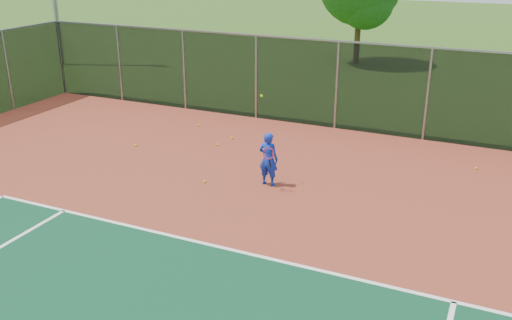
# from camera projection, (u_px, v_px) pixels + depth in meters

# --- Properties ---
(court_apron) EXTENTS (30.00, 20.00, 0.02)m
(court_apron) POSITION_uv_depth(u_px,v_px,m) (330.00, 306.00, 10.18)
(court_apron) COLOR brown
(court_apron) RESTS_ON ground
(fence_back) EXTENTS (30.00, 0.06, 3.03)m
(fence_back) POSITION_uv_depth(u_px,v_px,m) (428.00, 94.00, 18.12)
(fence_back) COLOR black
(fence_back) RESTS_ON court_apron
(tennis_player) EXTENTS (0.59, 0.60, 2.42)m
(tennis_player) POSITION_uv_depth(u_px,v_px,m) (268.00, 159.00, 14.95)
(tennis_player) COLOR #122EB0
(tennis_player) RESTS_ON court_apron
(practice_ball_0) EXTENTS (0.07, 0.07, 0.07)m
(practice_ball_0) POSITION_uv_depth(u_px,v_px,m) (198.00, 125.00, 20.00)
(practice_ball_0) COLOR #CDD618
(practice_ball_0) RESTS_ON court_apron
(practice_ball_2) EXTENTS (0.07, 0.07, 0.07)m
(practice_ball_2) POSITION_uv_depth(u_px,v_px,m) (217.00, 145.00, 18.08)
(practice_ball_2) COLOR #CDD618
(practice_ball_2) RESTS_ON court_apron
(practice_ball_3) EXTENTS (0.07, 0.07, 0.07)m
(practice_ball_3) POSITION_uv_depth(u_px,v_px,m) (476.00, 168.00, 16.21)
(practice_ball_3) COLOR #CDD618
(practice_ball_3) RESTS_ON court_apron
(practice_ball_5) EXTENTS (0.07, 0.07, 0.07)m
(practice_ball_5) POSITION_uv_depth(u_px,v_px,m) (232.00, 138.00, 18.70)
(practice_ball_5) COLOR #CDD618
(practice_ball_5) RESTS_ON court_apron
(practice_ball_6) EXTENTS (0.07, 0.07, 0.07)m
(practice_ball_6) POSITION_uv_depth(u_px,v_px,m) (205.00, 181.00, 15.32)
(practice_ball_6) COLOR #CDD618
(practice_ball_6) RESTS_ON court_apron
(practice_ball_7) EXTENTS (0.07, 0.07, 0.07)m
(practice_ball_7) POSITION_uv_depth(u_px,v_px,m) (136.00, 145.00, 18.02)
(practice_ball_7) COLOR #CDD618
(practice_ball_7) RESTS_ON court_apron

